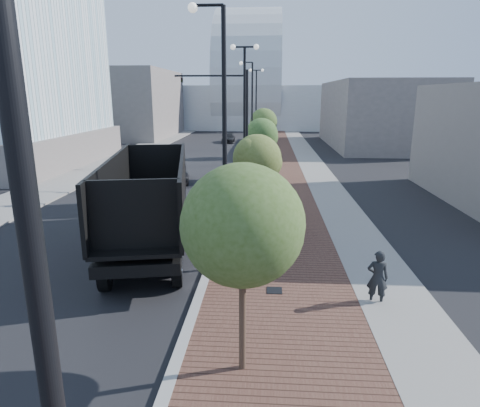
# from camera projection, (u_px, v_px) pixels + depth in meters

# --- Properties ---
(sidewalk) EXTENTS (7.00, 140.00, 0.12)m
(sidewalk) POSITION_uv_depth(u_px,v_px,m) (281.00, 155.00, 44.37)
(sidewalk) COLOR #4C2D23
(sidewalk) RESTS_ON ground
(concrete_strip) EXTENTS (2.40, 140.00, 0.13)m
(concrete_strip) POSITION_uv_depth(u_px,v_px,m) (306.00, 156.00, 44.19)
(concrete_strip) COLOR slate
(concrete_strip) RESTS_ON ground
(curb) EXTENTS (0.30, 140.00, 0.14)m
(curb) POSITION_uv_depth(u_px,v_px,m) (248.00, 155.00, 44.60)
(curb) COLOR gray
(curb) RESTS_ON ground
(west_sidewalk) EXTENTS (4.00, 140.00, 0.12)m
(west_sidewalk) POSITION_uv_depth(u_px,v_px,m) (130.00, 154.00, 45.46)
(west_sidewalk) COLOR slate
(west_sidewalk) RESTS_ON ground
(dump_truck) EXTENTS (5.40, 14.24, 3.88)m
(dump_truck) POSITION_uv_depth(u_px,v_px,m) (156.00, 191.00, 20.79)
(dump_truck) COLOR black
(dump_truck) RESTS_ON ground
(white_sedan) EXTENTS (3.34, 5.22, 1.62)m
(white_sedan) POSITION_uv_depth(u_px,v_px,m) (155.00, 200.00, 22.52)
(white_sedan) COLOR white
(white_sedan) RESTS_ON ground
(dark_car_mid) EXTENTS (3.70, 5.81, 1.49)m
(dark_car_mid) POSITION_uv_depth(u_px,v_px,m) (171.00, 172.00, 30.94)
(dark_car_mid) COLOR black
(dark_car_mid) RESTS_ON ground
(dark_car_far) EXTENTS (1.79, 4.16, 1.19)m
(dark_car_far) POSITION_uv_depth(u_px,v_px,m) (228.00, 138.00, 56.97)
(dark_car_far) COLOR black
(dark_car_far) RESTS_ON ground
(pedestrian) EXTENTS (0.71, 0.54, 1.77)m
(pedestrian) POSITION_uv_depth(u_px,v_px,m) (377.00, 278.00, 12.72)
(pedestrian) COLOR black
(pedestrian) RESTS_ON ground
(streetlight_0) EXTENTS (1.72, 0.56, 9.28)m
(streetlight_0) POSITION_uv_depth(u_px,v_px,m) (42.00, 321.00, 2.82)
(streetlight_0) COLOR black
(streetlight_0) RESTS_ON ground
(streetlight_1) EXTENTS (1.44, 0.56, 9.21)m
(streetlight_1) POSITION_uv_depth(u_px,v_px,m) (222.00, 153.00, 14.53)
(streetlight_1) COLOR black
(streetlight_1) RESTS_ON ground
(streetlight_2) EXTENTS (1.72, 0.56, 9.28)m
(streetlight_2) POSITION_uv_depth(u_px,v_px,m) (244.00, 120.00, 25.98)
(streetlight_2) COLOR black
(streetlight_2) RESTS_ON ground
(streetlight_3) EXTENTS (1.44, 0.56, 9.21)m
(streetlight_3) POSITION_uv_depth(u_px,v_px,m) (251.00, 118.00, 37.69)
(streetlight_3) COLOR black
(streetlight_3) RESTS_ON ground
(streetlight_4) EXTENTS (1.72, 0.56, 9.28)m
(streetlight_4) POSITION_uv_depth(u_px,v_px,m) (256.00, 108.00, 49.15)
(streetlight_4) COLOR black
(streetlight_4) RESTS_ON ground
(traffic_mast) EXTENTS (5.09, 0.20, 8.00)m
(traffic_mast) POSITION_uv_depth(u_px,v_px,m) (234.00, 115.00, 28.90)
(traffic_mast) COLOR black
(traffic_mast) RESTS_ON ground
(tree_0) EXTENTS (2.69, 2.69, 4.96)m
(tree_0) POSITION_uv_depth(u_px,v_px,m) (245.00, 225.00, 8.87)
(tree_0) COLOR #382619
(tree_0) RESTS_ON ground
(tree_1) EXTENTS (2.36, 2.30, 4.57)m
(tree_1) POSITION_uv_depth(u_px,v_px,m) (258.00, 159.00, 19.54)
(tree_1) COLOR #382619
(tree_1) RESTS_ON ground
(tree_2) EXTENTS (2.49, 2.45, 4.68)m
(tree_2) POSITION_uv_depth(u_px,v_px,m) (262.00, 135.00, 31.11)
(tree_2) COLOR #382619
(tree_2) RESTS_ON ground
(tree_3) EXTENTS (2.79, 2.79, 5.05)m
(tree_3) POSITION_uv_depth(u_px,v_px,m) (264.00, 122.00, 42.65)
(tree_3) COLOR #382619
(tree_3) RESTS_ON ground
(convention_center) EXTENTS (50.00, 30.00, 50.00)m
(convention_center) POSITION_uv_depth(u_px,v_px,m) (249.00, 97.00, 86.66)
(convention_center) COLOR #AAB1B4
(convention_center) RESTS_ON ground
(commercial_block_nw) EXTENTS (14.00, 20.00, 10.00)m
(commercial_block_nw) POSITION_uv_depth(u_px,v_px,m) (126.00, 104.00, 63.97)
(commercial_block_nw) COLOR #67605D
(commercial_block_nw) RESTS_ON ground
(commercial_block_ne) EXTENTS (12.00, 22.00, 8.00)m
(commercial_block_ne) POSITION_uv_depth(u_px,v_px,m) (379.00, 114.00, 52.21)
(commercial_block_ne) COLOR #635C59
(commercial_block_ne) RESTS_ON ground
(utility_cover_1) EXTENTS (0.50, 0.50, 0.02)m
(utility_cover_1) POSITION_uv_depth(u_px,v_px,m) (274.00, 290.00, 13.54)
(utility_cover_1) COLOR black
(utility_cover_1) RESTS_ON sidewalk
(utility_cover_2) EXTENTS (0.50, 0.50, 0.02)m
(utility_cover_2) POSITION_uv_depth(u_px,v_px,m) (272.00, 205.00, 24.16)
(utility_cover_2) COLOR black
(utility_cover_2) RESTS_ON sidewalk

